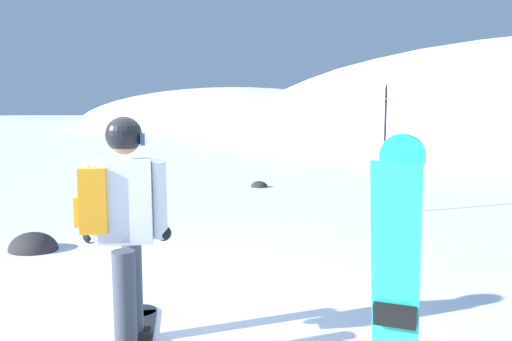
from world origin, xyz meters
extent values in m
plane|color=white|center=(0.00, 0.00, 0.00)|extent=(300.00, 300.00, 0.00)
ellipsoid|color=white|center=(-17.22, 41.89, 0.00)|extent=(30.91, 27.82, 7.96)
cylinder|color=black|center=(-0.07, 0.32, 0.01)|extent=(0.28, 0.28, 0.02)
cube|color=black|center=(0.19, -0.15, 0.05)|extent=(0.29, 0.24, 0.06)
cylinder|color=#3D424C|center=(0.19, -0.15, 0.43)|extent=(0.15, 0.15, 0.82)
cylinder|color=#3D424C|center=(0.43, -0.57, 0.43)|extent=(0.15, 0.15, 0.82)
cube|color=silver|center=(0.31, -0.36, 1.13)|extent=(0.42, 0.37, 0.58)
cylinder|color=silver|center=(0.11, -0.47, 1.13)|extent=(0.17, 0.20, 0.57)
cylinder|color=silver|center=(0.51, -0.25, 1.13)|extent=(0.17, 0.20, 0.57)
sphere|color=black|center=(0.07, -0.44, 0.88)|extent=(0.11, 0.11, 0.11)
sphere|color=black|center=(0.51, -0.20, 0.88)|extent=(0.11, 0.11, 0.11)
cube|color=orange|center=(0.14, -0.45, 1.15)|extent=(0.29, 0.33, 0.44)
cube|color=orange|center=(0.05, -0.50, 1.07)|extent=(0.15, 0.20, 0.20)
sphere|color=#9E7051|center=(0.31, -0.36, 1.56)|extent=(0.21, 0.21, 0.21)
sphere|color=black|center=(0.31, -0.36, 1.59)|extent=(0.25, 0.25, 0.25)
cube|color=navy|center=(0.42, -0.29, 1.56)|extent=(0.11, 0.16, 0.08)
cube|color=#23B7A3|center=(2.11, -0.22, 0.74)|extent=(0.28, 0.39, 1.48)
cylinder|color=#23B7A3|center=(2.11, -0.04, 1.48)|extent=(0.28, 0.09, 0.28)
cube|color=black|center=(2.11, -0.19, 0.96)|extent=(0.25, 0.10, 0.15)
cube|color=black|center=(2.11, -0.19, 0.52)|extent=(0.25, 0.10, 0.15)
cylinder|color=black|center=(1.39, 5.35, 1.06)|extent=(0.04, 0.04, 2.12)
cylinder|color=orange|center=(1.39, 5.35, 1.94)|extent=(0.20, 0.20, 0.02)
cone|color=black|center=(1.39, 5.35, 2.16)|extent=(0.04, 0.04, 0.08)
ellipsoid|color=#282628|center=(-2.47, 1.53, 0.00)|extent=(0.64, 0.54, 0.45)
ellipsoid|color=#282628|center=(-1.64, 7.46, 0.00)|extent=(0.40, 0.34, 0.28)
camera|label=1|loc=(2.37, -3.21, 1.75)|focal=35.11mm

